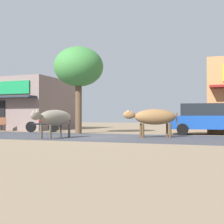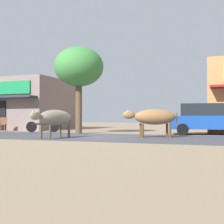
% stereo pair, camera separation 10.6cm
% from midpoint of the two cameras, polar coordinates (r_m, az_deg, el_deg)
% --- Properties ---
extents(ground, '(80.00, 80.00, 0.00)m').
position_cam_midpoint_polar(ground, '(14.35, -3.61, -4.67)').
color(ground, '#927A5F').
extents(asphalt_road, '(72.00, 5.56, 0.00)m').
position_cam_midpoint_polar(asphalt_road, '(14.35, -3.61, -4.66)').
color(asphalt_road, '#43444B').
rests_on(asphalt_road, ground).
extents(storefront_left_cafe, '(7.25, 6.42, 3.85)m').
position_cam_midpoint_polar(storefront_left_cafe, '(25.35, -17.04, 1.30)').
color(storefront_left_cafe, gray).
rests_on(storefront_left_cafe, ground).
extents(roadside_tree, '(2.83, 2.83, 4.97)m').
position_cam_midpoint_polar(roadside_tree, '(17.72, -6.46, 8.29)').
color(roadside_tree, brown).
rests_on(roadside_tree, ground).
extents(parked_hatchback_car, '(4.19, 2.38, 1.64)m').
position_cam_midpoint_polar(parked_hatchback_car, '(16.97, 16.95, -1.22)').
color(parked_hatchback_car, '#1A48A5').
rests_on(parked_hatchback_car, ground).
extents(parked_motorcycle, '(1.99, 0.70, 1.08)m').
position_cam_midpoint_polar(parked_motorcycle, '(19.31, -13.06, -2.29)').
color(parked_motorcycle, black).
rests_on(parked_motorcycle, ground).
extents(cow_near_brown, '(1.05, 2.50, 1.24)m').
position_cam_midpoint_polar(cow_near_brown, '(13.45, -10.93, -1.11)').
color(cow_near_brown, gray).
rests_on(cow_near_brown, ground).
extents(cow_far_dark, '(2.42, 1.50, 1.30)m').
position_cam_midpoint_polar(cow_far_dark, '(13.93, 7.67, -0.95)').
color(cow_far_dark, olive).
rests_on(cow_far_dark, ground).
extents(cafe_chair_near_tree, '(0.59, 0.59, 0.92)m').
position_cam_midpoint_polar(cafe_chair_near_tree, '(21.56, -20.02, -2.04)').
color(cafe_chair_near_tree, brown).
rests_on(cafe_chair_near_tree, ground).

